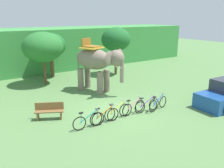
# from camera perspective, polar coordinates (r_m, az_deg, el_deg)

# --- Properties ---
(ground_plane) EXTENTS (80.00, 80.00, 0.00)m
(ground_plane) POSITION_cam_1_polar(r_m,az_deg,el_deg) (13.99, 0.55, -6.39)
(ground_plane) COLOR #567F47
(foliage_hedge) EXTENTS (36.00, 6.00, 4.07)m
(foliage_hedge) POSITION_cam_1_polar(r_m,az_deg,el_deg) (25.88, -17.61, 7.90)
(foliage_hedge) COLOR #3D8E42
(foliage_hedge) RESTS_ON ground
(tree_far_right) EXTENTS (3.16, 3.16, 4.14)m
(tree_far_right) POSITION_cam_1_polar(r_m,az_deg,el_deg) (19.56, -16.09, 8.41)
(tree_far_right) COLOR brown
(tree_far_right) RESTS_ON ground
(tree_center) EXTENTS (2.65, 2.65, 3.89)m
(tree_center) POSITION_cam_1_polar(r_m,az_deg,el_deg) (21.92, -14.36, 8.84)
(tree_center) COLOR brown
(tree_center) RESTS_ON ground
(tree_right) EXTENTS (2.62, 2.62, 4.33)m
(tree_right) POSITION_cam_1_polar(r_m,az_deg,el_deg) (22.09, 0.93, 10.52)
(tree_right) COLOR brown
(tree_right) RESTS_ON ground
(elephant) EXTENTS (2.82, 4.21, 3.78)m
(elephant) POSITION_cam_1_polar(r_m,az_deg,el_deg) (17.05, -3.63, 5.37)
(elephant) COLOR gray
(elephant) RESTS_ON ground
(bike_teal) EXTENTS (1.71, 0.52, 0.92)m
(bike_teal) POSITION_cam_1_polar(r_m,az_deg,el_deg) (11.88, -5.55, -8.65)
(bike_teal) COLOR black
(bike_teal) RESTS_ON ground
(bike_orange) EXTENTS (1.71, 0.52, 0.92)m
(bike_orange) POSITION_cam_1_polar(r_m,az_deg,el_deg) (12.33, -1.78, -7.64)
(bike_orange) COLOR black
(bike_orange) RESTS_ON ground
(bike_yellow) EXTENTS (1.71, 0.52, 0.92)m
(bike_yellow) POSITION_cam_1_polar(r_m,az_deg,el_deg) (12.88, 1.23, -6.56)
(bike_yellow) COLOR black
(bike_yellow) RESTS_ON ground
(bike_pink) EXTENTS (1.71, 0.52, 0.92)m
(bike_pink) POSITION_cam_1_polar(r_m,az_deg,el_deg) (13.51, 5.11, -5.54)
(bike_pink) COLOR black
(bike_pink) RESTS_ON ground
(bike_purple) EXTENTS (1.71, 0.52, 0.92)m
(bike_purple) POSITION_cam_1_polar(r_m,az_deg,el_deg) (13.90, 8.29, -5.02)
(bike_purple) COLOR black
(bike_purple) RESTS_ON ground
(bike_blue) EXTENTS (1.69, 0.53, 0.92)m
(bike_blue) POSITION_cam_1_polar(r_m,az_deg,el_deg) (14.28, 10.88, -4.56)
(bike_blue) COLOR black
(bike_blue) RESTS_ON ground
(wooden_bench) EXTENTS (1.52, 1.05, 0.89)m
(wooden_bench) POSITION_cam_1_polar(r_m,az_deg,el_deg) (13.22, -14.64, -6.07)
(wooden_bench) COLOR brown
(wooden_bench) RESTS_ON ground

